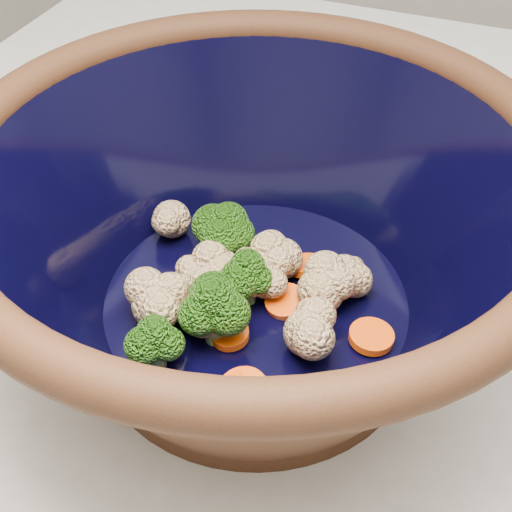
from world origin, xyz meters
The scene contains 2 objects.
mixing_bowl centered at (-0.12, -0.01, 1.00)m, with size 0.50×0.50×0.17m.
vegetable_pile centered at (-0.13, -0.03, 0.96)m, with size 0.21×0.16×0.06m.
Camera 1 is at (0.01, -0.35, 1.31)m, focal length 50.00 mm.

